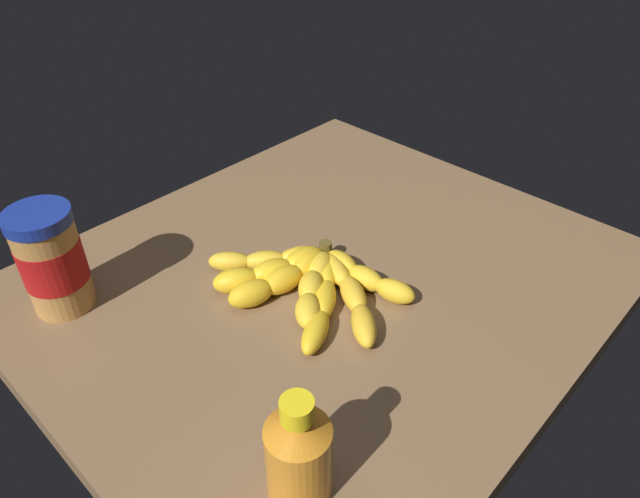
{
  "coord_description": "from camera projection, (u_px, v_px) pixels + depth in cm",
  "views": [
    {
      "loc": [
        -49.72,
        -45.81,
        55.28
      ],
      "look_at": [
        0.77,
        2.04,
        3.0
      ],
      "focal_mm": 32.22,
      "sensor_mm": 36.0,
      "label": 1
    }
  ],
  "objects": [
    {
      "name": "peanut_butter_jar",
      "position": [
        52.0,
        260.0,
        0.77
      ],
      "size": [
        8.63,
        8.63,
        15.45
      ],
      "color": "#BF8442",
      "rests_on": "ground_plane"
    },
    {
      "name": "banana_bunch",
      "position": [
        308.0,
        281.0,
        0.83
      ],
      "size": [
        20.61,
        31.04,
        3.78
      ],
      "color": "gold",
      "rests_on": "ground_plane"
    },
    {
      "name": "ground_plane",
      "position": [
        326.0,
        283.0,
        0.88
      ],
      "size": [
        84.53,
        73.25,
        4.1
      ],
      "primitive_type": "cube",
      "color": "brown"
    },
    {
      "name": "honey_bottle",
      "position": [
        299.0,
        453.0,
        0.56
      ],
      "size": [
        6.67,
        6.67,
        13.73
      ],
      "color": "orange",
      "rests_on": "ground_plane"
    }
  ]
}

